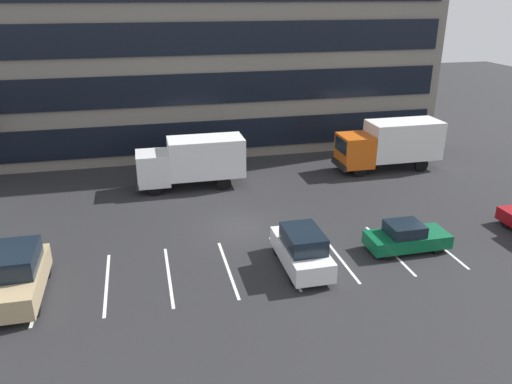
% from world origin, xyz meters
% --- Properties ---
extents(ground_plane, '(120.00, 120.00, 0.00)m').
position_xyz_m(ground_plane, '(0.00, 0.00, 0.00)').
color(ground_plane, '#262628').
extents(office_building, '(39.03, 11.14, 21.60)m').
position_xyz_m(office_building, '(0.00, 17.95, 10.80)').
color(office_building, slate).
rests_on(office_building, ground_plane).
extents(lot_markings, '(19.74, 5.40, 0.01)m').
position_xyz_m(lot_markings, '(0.00, -4.32, 0.00)').
color(lot_markings, silver).
rests_on(lot_markings, ground_plane).
extents(box_truck_orange, '(7.71, 2.55, 3.57)m').
position_xyz_m(box_truck_orange, '(12.87, 7.29, 2.01)').
color(box_truck_orange, '#D85914').
rests_on(box_truck_orange, ground_plane).
extents(box_truck_white, '(7.21, 2.39, 3.34)m').
position_xyz_m(box_truck_white, '(-1.72, 6.93, 1.88)').
color(box_truck_white, white).
rests_on(box_truck_white, ground_plane).
extents(sedan_forest, '(4.17, 1.75, 1.49)m').
position_xyz_m(sedan_forest, '(7.80, -4.51, 0.71)').
color(sedan_forest, '#0C5933').
rests_on(sedan_forest, ground_plane).
extents(suv_white, '(1.89, 4.45, 2.01)m').
position_xyz_m(suv_white, '(2.05, -4.98, 0.97)').
color(suv_white, white).
rests_on(suv_white, ground_plane).
extents(suv_tan, '(2.04, 4.81, 2.18)m').
position_xyz_m(suv_tan, '(-10.57, -4.56, 1.05)').
color(suv_tan, tan).
rests_on(suv_tan, ground_plane).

